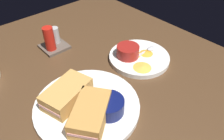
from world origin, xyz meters
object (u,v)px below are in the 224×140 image
Objects in this scene: spoon_by_dark_ramekin at (89,102)px; ramekin_light_gravy at (128,51)px; spoon_by_gravy_ramekin at (148,50)px; sandwich_half_far at (91,113)px; sandwich_half_near at (67,94)px; plate_chips_companion at (139,58)px; condiment_caddy at (52,41)px; plate_sandwich_main at (87,106)px; ramekin_dark_sauce at (109,106)px.

ramekin_light_gravy reaches higher than spoon_by_dark_ramekin.
spoon_by_gravy_ramekin is (7.58, -2.70, -1.70)cm from ramekin_light_gravy.
sandwich_half_far is 1.54× the size of spoon_by_dark_ramekin.
spoon_by_gravy_ramekin is (33.63, 0.88, -2.04)cm from sandwich_half_near.
spoon_by_dark_ramekin is 26.16cm from plate_chips_companion.
condiment_caddy is (7.15, 30.86, 1.44)cm from spoon_by_dark_ramekin.
plate_sandwich_main is at bearing -104.08° from condiment_caddy.
ramekin_light_gravy is at bearing 140.19° from plate_chips_companion.
ramekin_dark_sauce is at bearing -158.60° from spoon_by_gravy_ramekin.
sandwich_half_near reaches higher than ramekin_dark_sauce.
plate_sandwich_main is 2.88× the size of spoon_by_dark_ramekin.
spoon_by_gravy_ramekin is (4.51, -0.14, 1.16)cm from plate_chips_companion.
spoon_by_gravy_ramekin is at bearing 9.74° from plate_sandwich_main.
sandwich_half_near is (-3.02, 4.38, 3.20)cm from plate_sandwich_main.
sandwich_half_near is at bearing 94.57° from sandwich_half_far.
ramekin_light_gravy is 0.80× the size of condiment_caddy.
sandwich_half_far reaches higher than plate_chips_companion.
condiment_caddy is at bearing 76.95° from spoon_by_dark_ramekin.
sandwich_half_near is 11.58cm from ramekin_dark_sauce.
ramekin_light_gravy is (20.32, 13.64, -0.04)cm from ramekin_dark_sauce.
plate_chips_companion is 4.92cm from ramekin_light_gravy.
sandwich_half_far reaches higher than ramekin_light_gravy.
plate_chips_companion is 4.66cm from spoon_by_gravy_ramekin.
spoon_by_gravy_ramekin is at bearing -19.62° from ramekin_light_gravy.
ramekin_dark_sauce is 0.80× the size of spoon_by_dark_ramekin.
spoon_by_gravy_ramekin is 1.04× the size of condiment_caddy.
condiment_caddy is (9.99, 35.55, -0.59)cm from sandwich_half_far.
sandwich_half_near is 1.51× the size of spoon_by_dark_ramekin.
sandwich_half_near reaches higher than spoon_by_dark_ramekin.
plate_sandwich_main is at bearing 168.75° from spoon_by_dark_ramekin.
sandwich_half_far is 34.46cm from spoon_by_gravy_ramekin.
plate_chips_companion is 31.43cm from condiment_caddy.
spoon_by_dark_ramekin is at bearing -169.88° from spoon_by_gravy_ramekin.
sandwich_half_far reaches higher than ramekin_dark_sauce.
ramekin_dark_sauce is (5.00, -0.88, -0.30)cm from sandwich_half_far.
sandwich_half_far reaches higher than plate_sandwich_main.
spoon_by_gravy_ramekin is at bearing -1.82° from plate_chips_companion.
plate_chips_companion is (28.39, 10.20, -3.20)cm from sandwich_half_far.
sandwich_half_far is (-2.28, -4.80, 3.20)cm from plate_sandwich_main.
sandwich_half_near reaches higher than plate_sandwich_main.
condiment_caddy reaches higher than ramekin_light_gravy.
ramekin_dark_sauce is 6.22cm from spoon_by_dark_ramekin.
sandwich_half_near is at bearing 119.69° from ramekin_dark_sauce.
ramekin_light_gravy reaches higher than spoon_by_gravy_ramekin.
ramekin_light_gravy is (-3.07, 2.56, 2.86)cm from plate_chips_companion.
condiment_caddy is (-22.91, 25.49, 1.44)cm from spoon_by_gravy_ramekin.
ramekin_dark_sauce is 0.38× the size of plate_chips_companion.
ramekin_dark_sauce is 1.03× the size of ramekin_light_gravy.
ramekin_dark_sauce and ramekin_light_gravy have the same top height.
plate_sandwich_main is 1.87× the size of sandwich_half_far.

